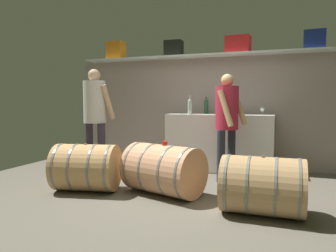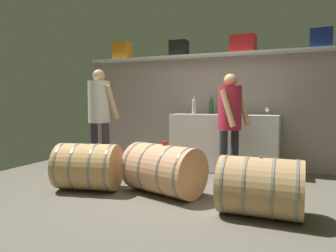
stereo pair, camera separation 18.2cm
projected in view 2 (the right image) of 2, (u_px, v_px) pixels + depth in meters
The scene contains 17 objects.
ground_plane at pixel (177, 190), 4.15m from camera, with size 6.14×7.77×0.02m, color #5D574C.
back_wall_panel at pixel (211, 112), 5.65m from camera, with size 4.94×0.10×1.91m, color gray.
high_shelf_board at pixel (210, 56), 5.44m from camera, with size 4.54×0.40×0.03m, color silver.
toolcase_orange at pixel (122, 51), 6.08m from camera, with size 0.31×0.25×0.33m, color orange.
toolcase_black at pixel (179, 49), 5.64m from camera, with size 0.31×0.23×0.28m, color black.
toolcase_red at pixel (243, 44), 5.21m from camera, with size 0.39×0.29×0.28m, color red.
toolcase_navy at pixel (321, 39), 4.77m from camera, with size 0.31×0.30×0.28m, color navy.
work_cabinet at pixel (224, 143), 5.24m from camera, with size 1.73×0.59×0.93m, color white.
wine_bottle_clear at pixel (194, 106), 5.19m from camera, with size 0.07×0.07×0.31m.
wine_bottle_green at pixel (211, 106), 5.45m from camera, with size 0.07×0.07×0.29m.
wine_glass at pixel (267, 110), 4.96m from camera, with size 0.07×0.07×0.12m.
wine_barrel_near at pixel (164, 169), 3.93m from camera, with size 1.07×0.86×0.62m.
wine_barrel_far at pixel (260, 187), 3.16m from camera, with size 0.81×0.60×0.60m.
wine_barrel_flank at pixel (88, 167), 4.12m from camera, with size 0.89×0.74×0.61m.
tasting_cup at pixel (165, 143), 3.89m from camera, with size 0.07×0.07×0.04m, color red.
winemaker_pouring at pixel (230, 116), 4.49m from camera, with size 0.46×0.51×1.53m.
visitor_tasting at pixel (100, 110), 5.10m from camera, with size 0.54×0.46×1.65m.
Camera 2 is at (1.45, -3.24, 1.15)m, focal length 34.03 mm.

